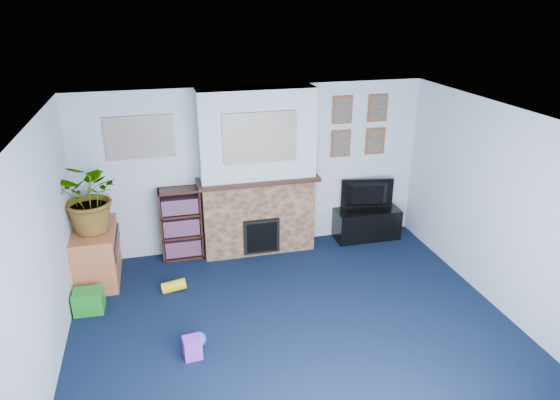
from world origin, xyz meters
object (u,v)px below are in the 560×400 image
object	(u,v)px
television	(368,195)
sideboard	(97,255)
tv_stand	(367,224)
bookshelf	(181,225)

from	to	relation	value
television	sideboard	size ratio (longest dim) A/B	0.86
tv_stand	sideboard	world-z (taller)	sideboard
tv_stand	sideboard	distance (m)	3.97
bookshelf	sideboard	xyz separation A→B (m)	(-1.13, -0.36, -0.15)
tv_stand	bookshelf	world-z (taller)	bookshelf
television	sideboard	distance (m)	3.98
television	bookshelf	xyz separation A→B (m)	(-2.82, 0.06, -0.20)
bookshelf	sideboard	world-z (taller)	bookshelf
bookshelf	sideboard	bearing A→B (deg)	-162.50
tv_stand	television	xyz separation A→B (m)	(0.00, 0.02, 0.48)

